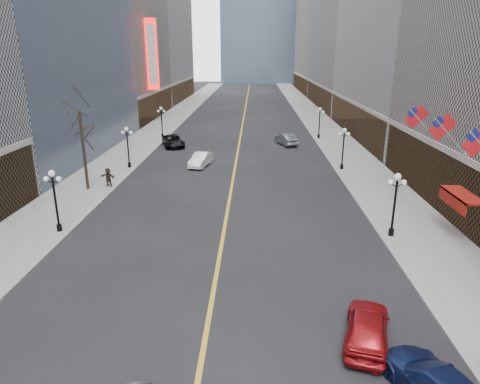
# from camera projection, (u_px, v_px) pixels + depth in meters

# --- Properties ---
(sidewalk_east) EXTENTS (6.00, 230.00, 0.15)m
(sidewalk_east) POSITION_uv_depth(u_px,v_px,m) (329.00, 134.00, 67.94)
(sidewalk_east) COLOR gray
(sidewalk_east) RESTS_ON ground
(sidewalk_west) EXTENTS (6.00, 230.00, 0.15)m
(sidewalk_west) POSITION_uv_depth(u_px,v_px,m) (154.00, 133.00, 68.83)
(sidewalk_west) COLOR gray
(sidewalk_west) RESTS_ON ground
(lane_line) EXTENTS (0.25, 200.00, 0.02)m
(lane_line) POSITION_uv_depth(u_px,v_px,m) (243.00, 124.00, 77.91)
(lane_line) COLOR gold
(lane_line) RESTS_ON ground
(streetlamp_east_1) EXTENTS (1.26, 0.44, 4.52)m
(streetlamp_east_1) POSITION_uv_depth(u_px,v_px,m) (395.00, 198.00, 29.13)
(streetlamp_east_1) COLOR black
(streetlamp_east_1) RESTS_ON sidewalk_east
(streetlamp_east_2) EXTENTS (1.26, 0.44, 4.52)m
(streetlamp_east_2) POSITION_uv_depth(u_px,v_px,m) (343.00, 144.00, 46.23)
(streetlamp_east_2) COLOR black
(streetlamp_east_2) RESTS_ON sidewalk_east
(streetlamp_east_3) EXTENTS (1.26, 0.44, 4.52)m
(streetlamp_east_3) POSITION_uv_depth(u_px,v_px,m) (320.00, 120.00, 63.33)
(streetlamp_east_3) COLOR black
(streetlamp_east_3) RESTS_ON sidewalk_east
(streetlamp_west_1) EXTENTS (1.26, 0.44, 4.52)m
(streetlamp_west_1) POSITION_uv_depth(u_px,v_px,m) (55.00, 195.00, 29.88)
(streetlamp_west_1) COLOR black
(streetlamp_west_1) RESTS_ON sidewalk_west
(streetlamp_west_2) EXTENTS (1.26, 0.44, 4.52)m
(streetlamp_west_2) POSITION_uv_depth(u_px,v_px,m) (128.00, 143.00, 46.98)
(streetlamp_west_2) COLOR black
(streetlamp_west_2) RESTS_ON sidewalk_west
(streetlamp_west_3) EXTENTS (1.26, 0.44, 4.52)m
(streetlamp_west_3) POSITION_uv_depth(u_px,v_px,m) (162.00, 119.00, 64.08)
(streetlamp_west_3) COLOR black
(streetlamp_west_3) RESTS_ON sidewalk_west
(flag_4) EXTENTS (2.87, 0.12, 2.87)m
(flag_4) POSITION_uv_depth(u_px,v_px,m) (445.00, 130.00, 29.56)
(flag_4) COLOR #B2B2B7
(flag_4) RESTS_ON ground
(flag_5) EXTENTS (2.87, 0.12, 2.87)m
(flag_5) POSITION_uv_depth(u_px,v_px,m) (418.00, 119.00, 34.31)
(flag_5) COLOR #B2B2B7
(flag_5) RESTS_ON ground
(awning_c) EXTENTS (1.40, 4.00, 0.93)m
(awning_c) POSITION_uv_depth(u_px,v_px,m) (460.00, 196.00, 28.94)
(awning_c) COLOR maroon
(awning_c) RESTS_ON ground
(theatre_marquee) EXTENTS (2.00, 0.55, 12.00)m
(theatre_marquee) POSITION_uv_depth(u_px,v_px,m) (152.00, 55.00, 74.69)
(theatre_marquee) COLOR red
(theatre_marquee) RESTS_ON ground
(tree_west_far) EXTENTS (3.60, 3.60, 7.92)m
(tree_west_far) POSITION_uv_depth(u_px,v_px,m) (81.00, 124.00, 38.40)
(tree_west_far) COLOR #2D231C
(tree_west_far) RESTS_ON sidewalk_west
(car_nb_mid) EXTENTS (2.56, 4.84, 1.52)m
(car_nb_mid) POSITION_uv_depth(u_px,v_px,m) (201.00, 160.00, 48.65)
(car_nb_mid) COLOR silver
(car_nb_mid) RESTS_ON ground
(car_nb_far) EXTENTS (4.21, 6.20, 1.58)m
(car_nb_far) POSITION_uv_depth(u_px,v_px,m) (173.00, 141.00, 58.83)
(car_nb_far) COLOR black
(car_nb_far) RESTS_ON ground
(car_sb_mid) EXTENTS (3.07, 4.95, 1.57)m
(car_sb_mid) POSITION_uv_depth(u_px,v_px,m) (367.00, 327.00, 18.94)
(car_sb_mid) COLOR maroon
(car_sb_mid) RESTS_ON ground
(car_sb_far) EXTENTS (3.23, 5.10, 1.59)m
(car_sb_far) POSITION_uv_depth(u_px,v_px,m) (286.00, 139.00, 59.86)
(car_sb_far) COLOR #555A5E
(car_sb_far) RESTS_ON ground
(ped_west_far) EXTENTS (1.74, 0.97, 1.80)m
(ped_west_far) POSITION_uv_depth(u_px,v_px,m) (108.00, 177.00, 40.72)
(ped_west_far) COLOR #2C2318
(ped_west_far) RESTS_ON sidewalk_west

